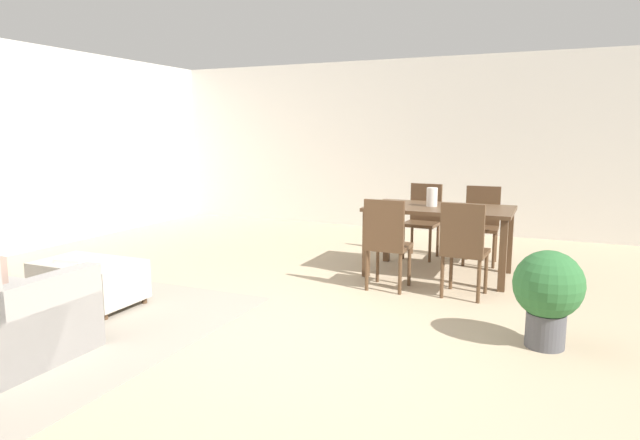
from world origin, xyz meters
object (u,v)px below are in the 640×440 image
(dining_chair_far_right, at_px, (482,220))
(book_on_ottoman, at_px, (74,259))
(dining_chair_near_left, at_px, (386,239))
(dining_chair_far_left, at_px, (423,216))
(vase_centerpiece, at_px, (432,197))
(potted_plant, at_px, (548,291))
(dining_table, at_px, (440,216))
(dining_chair_near_right, at_px, (464,245))
(ottoman_table, at_px, (89,280))

(dining_chair_far_right, bearing_deg, book_on_ottoman, -134.61)
(book_on_ottoman, bearing_deg, dining_chair_near_left, 33.19)
(dining_chair_far_left, bearing_deg, vase_centerpiece, -71.57)
(dining_chair_near_left, relative_size, potted_plant, 1.27)
(dining_table, distance_m, book_on_ottoman, 3.70)
(dining_table, height_order, potted_plant, dining_table)
(dining_chair_near_right, relative_size, dining_chair_far_left, 1.00)
(book_on_ottoman, bearing_deg, ottoman_table, 22.91)
(vase_centerpiece, bearing_deg, dining_chair_near_right, -58.50)
(ottoman_table, bearing_deg, dining_chair_far_left, 53.85)
(dining_chair_near_left, xyz_separation_m, vase_centerpiece, (0.27, 0.81, 0.34))
(ottoman_table, distance_m, book_on_ottoman, 0.23)
(book_on_ottoman, distance_m, potted_plant, 3.99)
(ottoman_table, xyz_separation_m, dining_chair_far_left, (2.32, 3.17, 0.28))
(dining_chair_near_left, distance_m, dining_chair_far_right, 1.74)
(dining_chair_near_right, bearing_deg, ottoman_table, -152.66)
(dining_chair_near_right, height_order, vase_centerpiece, vase_centerpiece)
(vase_centerpiece, bearing_deg, book_on_ottoman, -138.31)
(dining_chair_near_left, bearing_deg, vase_centerpiece, 71.95)
(dining_chair_far_left, xyz_separation_m, dining_chair_far_right, (0.71, -0.03, 0.00))
(ottoman_table, height_order, dining_chair_far_right, dining_chair_far_right)
(ottoman_table, distance_m, potted_plant, 3.87)
(dining_chair_near_right, xyz_separation_m, vase_centerpiece, (-0.48, 0.78, 0.34))
(dining_chair_near_left, bearing_deg, ottoman_table, -146.35)
(dining_table, xyz_separation_m, dining_chair_far_right, (0.35, 0.79, -0.14))
(dining_table, xyz_separation_m, dining_chair_near_right, (0.38, -0.77, -0.14))
(book_on_ottoman, relative_size, potted_plant, 0.36)
(dining_chair_near_right, bearing_deg, dining_chair_far_right, 91.22)
(dining_chair_far_left, height_order, potted_plant, dining_chair_far_left)
(dining_table, xyz_separation_m, book_on_ottoman, (-2.80, -2.40, -0.23))
(dining_chair_far_left, bearing_deg, ottoman_table, -126.15)
(book_on_ottoman, bearing_deg, dining_chair_far_left, 52.93)
(dining_table, bearing_deg, book_on_ottoman, -139.30)
(book_on_ottoman, bearing_deg, vase_centerpiece, 41.69)
(dining_table, distance_m, vase_centerpiece, 0.22)
(dining_chair_near_right, bearing_deg, dining_chair_far_left, 115.16)
(dining_chair_near_left, xyz_separation_m, dining_chair_near_right, (0.74, 0.04, 0.00))
(dining_table, height_order, vase_centerpiece, vase_centerpiece)
(dining_chair_far_right, bearing_deg, dining_chair_near_right, -88.78)
(ottoman_table, height_order, vase_centerpiece, vase_centerpiece)
(dining_chair_far_right, distance_m, vase_centerpiece, 0.96)
(ottoman_table, height_order, dining_table, dining_table)
(vase_centerpiece, xyz_separation_m, potted_plant, (1.23, -1.74, -0.44))
(dining_chair_near_right, relative_size, book_on_ottoman, 3.54)
(dining_table, xyz_separation_m, dining_chair_near_left, (-0.36, -0.81, -0.14))
(dining_chair_far_right, bearing_deg, vase_centerpiece, -119.52)
(ottoman_table, distance_m, dining_table, 3.59)
(vase_centerpiece, bearing_deg, potted_plant, -54.73)
(dining_chair_near_left, relative_size, vase_centerpiece, 4.50)
(dining_chair_near_left, distance_m, dining_chair_near_right, 0.74)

